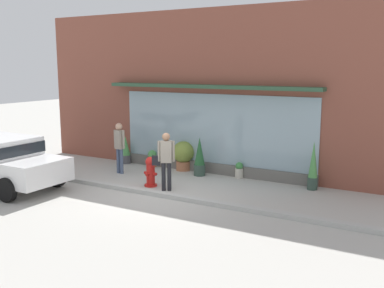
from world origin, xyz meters
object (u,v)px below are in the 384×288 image
at_px(pedestrian_with_handbag, 165,157).
at_px(potted_plant_doorstep, 183,154).
at_px(parked_car_white, 1,159).
at_px(potted_plant_window_left, 126,150).
at_px(potted_plant_window_center, 313,167).
at_px(fire_hydrant, 151,171).
at_px(potted_plant_low_front, 152,158).
at_px(pedestrian_passerby, 119,144).
at_px(potted_plant_near_hydrant, 200,157).
at_px(potted_plant_trailing_edge, 239,170).

relative_size(pedestrian_with_handbag, potted_plant_doorstep, 1.67).
relative_size(parked_car_white, potted_plant_window_left, 3.90).
bearing_deg(potted_plant_window_center, pedestrian_with_handbag, -148.73).
distance_m(fire_hydrant, potted_plant_window_center, 4.84).
bearing_deg(potted_plant_low_front, pedestrian_passerby, -104.25).
xyz_separation_m(pedestrian_with_handbag, potted_plant_near_hydrant, (-0.03, 2.10, -0.39)).
bearing_deg(potted_plant_doorstep, potted_plant_trailing_edge, -0.75).
relative_size(potted_plant_trailing_edge, potted_plant_window_center, 0.36).
bearing_deg(parked_car_white, potted_plant_trailing_edge, 39.41).
distance_m(fire_hydrant, potted_plant_trailing_edge, 2.99).
height_order(potted_plant_trailing_edge, potted_plant_window_center, potted_plant_window_center).
distance_m(fire_hydrant, parked_car_white, 4.46).
bearing_deg(potted_plant_window_center, potted_plant_trailing_edge, 174.93).
xyz_separation_m(parked_car_white, potted_plant_low_front, (2.27, 4.59, -0.58)).
bearing_deg(parked_car_white, potted_plant_window_left, 76.71).
relative_size(potted_plant_near_hydrant, potted_plant_doorstep, 1.26).
relative_size(potted_plant_window_left, potted_plant_window_center, 0.72).
distance_m(potted_plant_trailing_edge, potted_plant_doorstep, 2.16).
distance_m(potted_plant_window_center, potted_plant_low_front, 5.89).
distance_m(pedestrian_passerby, potted_plant_trailing_edge, 4.11).
xyz_separation_m(pedestrian_with_handbag, potted_plant_doorstep, (-0.89, 2.50, -0.44)).
relative_size(potted_plant_doorstep, potted_plant_low_front, 1.69).
height_order(pedestrian_passerby, potted_plant_window_center, pedestrian_passerby).
relative_size(pedestrian_passerby, potted_plant_window_left, 1.66).
height_order(potted_plant_doorstep, potted_plant_low_front, potted_plant_doorstep).
relative_size(fire_hydrant, potted_plant_doorstep, 0.89).
height_order(pedestrian_passerby, parked_car_white, pedestrian_passerby).
distance_m(fire_hydrant, potted_plant_low_front, 2.71).
relative_size(potted_plant_near_hydrant, potted_plant_low_front, 2.14).
bearing_deg(pedestrian_with_handbag, potted_plant_window_left, -64.15).
bearing_deg(fire_hydrant, parked_car_white, -148.14).
height_order(parked_car_white, potted_plant_doorstep, parked_car_white).
bearing_deg(fire_hydrant, potted_plant_doorstep, 95.46).
xyz_separation_m(fire_hydrant, pedestrian_with_handbag, (0.67, -0.18, 0.54)).
bearing_deg(potted_plant_window_left, pedestrian_with_handbag, -35.61).
relative_size(pedestrian_with_handbag, potted_plant_near_hydrant, 1.33).
bearing_deg(potted_plant_window_center, fire_hydrant, -154.71).
height_order(fire_hydrant, potted_plant_low_front, fire_hydrant).
distance_m(potted_plant_window_left, potted_plant_doorstep, 2.45).
xyz_separation_m(fire_hydrant, potted_plant_doorstep, (-0.22, 2.31, 0.10)).
bearing_deg(pedestrian_with_handbag, parked_car_white, -2.60).
xyz_separation_m(pedestrian_passerby, potted_plant_near_hydrant, (2.50, 1.08, -0.39)).
relative_size(pedestrian_with_handbag, potted_plant_trailing_edge, 3.31).
relative_size(fire_hydrant, potted_plant_window_left, 0.88).
bearing_deg(pedestrian_with_handbag, fire_hydrant, -43.99).
bearing_deg(potted_plant_doorstep, potted_plant_window_left, -177.56).
distance_m(fire_hydrant, pedestrian_passerby, 2.11).
xyz_separation_m(potted_plant_window_left, potted_plant_low_front, (1.17, 0.04, -0.19)).
height_order(pedestrian_with_handbag, potted_plant_window_center, pedestrian_with_handbag).
distance_m(parked_car_white, potted_plant_trailing_edge, 7.36).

